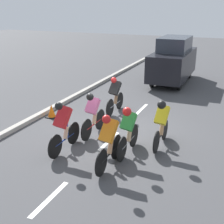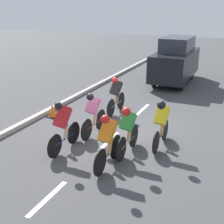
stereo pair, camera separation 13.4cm
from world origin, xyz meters
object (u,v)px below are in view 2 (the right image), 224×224
cyclist_yellow (161,122)px  cyclist_red (63,125)px  cyclist_green (128,129)px  cyclist_orange (108,139)px  traffic_cone (53,111)px  cyclist_black (116,94)px  cyclist_pink (93,113)px  support_car (176,61)px

cyclist_yellow → cyclist_red: bearing=28.8°
cyclist_green → cyclist_orange: 0.90m
cyclist_yellow → traffic_cone: size_ratio=3.30×
cyclist_red → traffic_cone: size_ratio=3.39×
cyclist_black → cyclist_orange: 4.10m
cyclist_pink → support_car: (-0.73, -7.87, 0.38)m
cyclist_pink → cyclist_red: (0.25, 1.32, 0.04)m
cyclist_green → support_car: size_ratio=0.38×
cyclist_pink → traffic_cone: bearing=-22.7°
cyclist_black → cyclist_red: 3.49m
cyclist_pink → cyclist_green: (-1.46, 0.80, 0.01)m
cyclist_orange → support_car: size_ratio=0.38×
cyclist_black → support_car: 5.78m
cyclist_pink → cyclist_orange: cyclist_orange is taller
cyclist_pink → traffic_cone: 2.37m
cyclist_black → cyclist_red: bearing=88.6°
cyclist_black → cyclist_green: size_ratio=1.01×
cyclist_yellow → traffic_cone: bearing=-11.6°
traffic_cone → cyclist_green: bearing=154.8°
cyclist_green → support_car: bearing=-85.2°
cyclist_yellow → cyclist_green: cyclist_yellow is taller
cyclist_green → traffic_cone: cyclist_green is taller
cyclist_yellow → support_car: 8.00m
cyclist_green → cyclist_orange: (0.19, 0.88, 0.02)m
cyclist_yellow → cyclist_red: 2.75m
cyclist_yellow → cyclist_orange: 1.90m
support_car → cyclist_red: bearing=83.9°
traffic_cone → cyclist_pink: bearing=157.3°
cyclist_orange → cyclist_yellow: bearing=-118.1°
cyclist_black → cyclist_orange: bearing=110.4°
cyclist_black → support_car: (-0.89, -5.70, 0.39)m
cyclist_black → support_car: size_ratio=0.38×
cyclist_orange → support_car: 9.57m
cyclist_pink → cyclist_green: cyclist_green is taller
cyclist_yellow → cyclist_red: (2.41, 1.32, -0.00)m
cyclist_black → cyclist_yellow: (-2.32, 2.17, 0.05)m
support_car → traffic_cone: 7.60m
cyclist_black → cyclist_green: cyclist_green is taller
cyclist_yellow → cyclist_green: 1.07m
support_car → cyclist_yellow: bearing=100.3°
cyclist_yellow → support_car: (1.44, -7.87, 0.34)m
cyclist_pink → support_car: bearing=-95.3°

